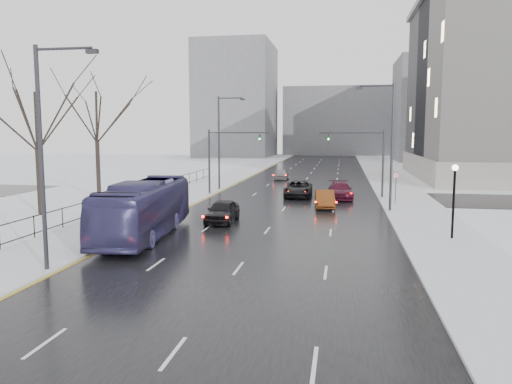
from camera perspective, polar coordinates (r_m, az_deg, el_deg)
The scene contains 24 objects.
road at distance 60.46m, azimuth 5.39°, elevation 0.93°, with size 16.00×150.00×0.04m, color black.
cross_road at distance 48.58m, azimuth 4.28°, elevation -0.53°, with size 130.00×10.00×0.04m, color black.
sidewalk_left at distance 62.14m, azimuth -4.31°, elevation 1.16°, with size 5.00×150.00×0.16m, color silver.
sidewalk_right at distance 60.56m, azimuth 15.34°, elevation 0.78°, with size 5.00×150.00×0.16m, color silver.
park_strip at distance 65.11m, azimuth -12.45°, elevation 1.26°, with size 14.00×150.00×0.12m, color white.
tree_park_d at distance 41.18m, azimuth -23.35°, elevation -2.46°, with size 8.75×8.75×12.50m, color black, non-canonical shape.
tree_park_e at distance 49.93m, azimuth -17.47°, elevation -0.65°, with size 9.45×9.45×13.50m, color black, non-canonical shape.
iron_fence at distance 35.17m, azimuth -20.42°, elevation -2.35°, with size 0.06×70.00×1.30m.
streetlight_r_mid at distance 40.11m, azimuth 14.96°, elevation 5.70°, with size 2.95×0.25×10.00m.
streetlight_l_near at distance 23.71m, azimuth -22.92°, elevation 4.70°, with size 2.95×0.25×10.00m.
streetlight_l_far at distance 53.51m, azimuth -4.03°, elevation 6.17°, with size 2.95×0.25×10.00m.
lamppost_r_mid at distance 30.80m, azimuth 21.70°, elevation 0.15°, with size 0.36×0.36×4.28m.
mast_signal_right at distance 48.07m, azimuth 13.07°, elevation 4.12°, with size 6.10×0.33×6.50m.
mast_signal_left at distance 49.46m, azimuth -4.18°, elevation 4.36°, with size 6.10×0.33×6.50m.
no_uturn_sign at distance 44.37m, azimuth 15.71°, elevation 1.48°, with size 0.60×0.06×2.70m.
bldg_far_right at distance 117.39m, azimuth 21.57°, elevation 8.75°, with size 24.00×20.00×22.00m, color slate.
bldg_far_left at distance 127.98m, azimuth -2.23°, elevation 10.38°, with size 18.00×22.00×28.00m, color slate.
bldg_far_center at distance 139.97m, azimuth 9.67°, elevation 7.94°, with size 30.00×18.00×18.00m, color slate.
bus at distance 30.64m, azimuth -12.60°, elevation -1.87°, with size 2.81×12.02×3.35m, color navy.
sedan_center_near at distance 34.67m, azimuth -3.86°, elevation -2.20°, with size 1.85×4.59×1.56m, color black.
sedan_right_near at distance 41.61m, azimuth 7.86°, elevation -0.80°, with size 1.53×4.39×1.45m, color brown.
sedan_right_cross at distance 48.29m, azimuth 4.86°, elevation 0.36°, with size 2.56×5.55×1.54m, color black.
sedan_right_far at distance 47.40m, azimuth 9.61°, elevation 0.17°, with size 2.16×5.31×1.54m, color #430B1E.
sedan_center_far at distance 65.43m, azimuth 2.98°, elevation 2.02°, with size 1.60×3.98×1.36m, color gray.
Camera 1 is at (4.63, 0.05, 6.32)m, focal length 35.00 mm.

